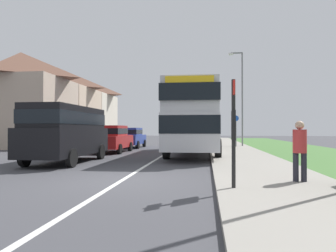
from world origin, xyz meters
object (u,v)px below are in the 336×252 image
street_lamp_mid (241,93)px  bus_stop_sign (234,126)px  double_decker_bus (194,117)px  pedestrian_at_stop (300,148)px  parked_car_red (111,138)px  cycle_route_sign (236,130)px  parked_car_blue (130,137)px  parked_van_black (67,130)px

street_lamp_mid → bus_stop_sign: bearing=-96.9°
double_decker_bus → pedestrian_at_stop: 10.33m
parked_car_red → cycle_route_sign: cycle_route_sign is taller
pedestrian_at_stop → street_lamp_mid: size_ratio=0.22×
pedestrian_at_stop → cycle_route_sign: size_ratio=0.66×
bus_stop_sign → cycle_route_sign: bearing=84.4°
double_decker_bus → street_lamp_mid: size_ratio=1.45×
parked_car_blue → street_lamp_mid: size_ratio=0.53×
pedestrian_at_stop → street_lamp_mid: (0.41, 16.92, 3.39)m
parked_van_black → parked_car_blue: bearing=89.4°
bus_stop_sign → street_lamp_mid: bearing=83.1°
double_decker_bus → bus_stop_sign: bearing=-83.2°
cycle_route_sign → street_lamp_mid: (0.48, 0.83, 2.94)m
pedestrian_at_stop → street_lamp_mid: street_lamp_mid is taller
parked_car_blue → parked_car_red: bearing=-89.8°
cycle_route_sign → parked_car_blue: bearing=-174.7°
double_decker_bus → pedestrian_at_stop: (3.06, -9.80, -1.17)m
bus_stop_sign → cycle_route_sign: 17.23m
pedestrian_at_stop → bus_stop_sign: bus_stop_sign is taller
double_decker_bus → parked_car_blue: bearing=133.4°
parked_car_red → cycle_route_sign: size_ratio=1.65×
bus_stop_sign → street_lamp_mid: street_lamp_mid is taller
double_decker_bus → cycle_route_sign: 7.01m
street_lamp_mid → cycle_route_sign: bearing=-120.1°
bus_stop_sign → street_lamp_mid: (2.17, 17.97, 2.83)m
bus_stop_sign → street_lamp_mid: 18.32m
parked_van_black → cycle_route_sign: size_ratio=2.10×
pedestrian_at_stop → double_decker_bus: bearing=107.3°
parked_car_red → street_lamp_mid: street_lamp_mid is taller
parked_van_black → pedestrian_at_stop: bearing=-28.6°
double_decker_bus → parked_car_blue: 7.73m
double_decker_bus → parked_van_black: double_decker_bus is taller
parked_car_red → parked_car_blue: size_ratio=1.03×
parked_car_blue → cycle_route_sign: cycle_route_sign is taller
parked_car_red → street_lamp_mid: 11.35m
parked_van_black → parked_car_red: (0.14, 5.88, -0.51)m
cycle_route_sign → bus_stop_sign: bearing=-95.6°
double_decker_bus → parked_van_black: (-5.35, -5.22, -0.71)m
parked_car_blue → bus_stop_sign: bus_stop_sign is taller
pedestrian_at_stop → street_lamp_mid: bearing=88.6°
double_decker_bus → bus_stop_sign: double_decker_bus is taller
bus_stop_sign → parked_van_black: bearing=139.8°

